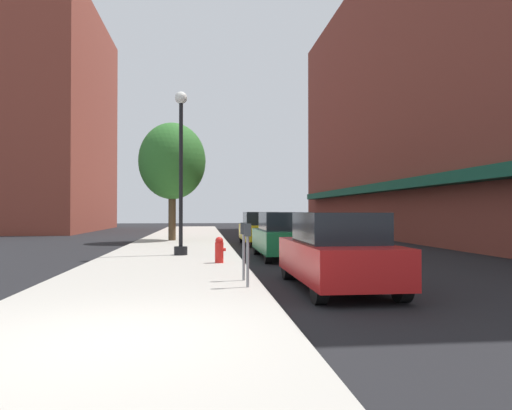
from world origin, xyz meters
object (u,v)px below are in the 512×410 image
(parking_meter_near, at_px, (244,244))
(car_red, at_px, (337,252))
(car_yellow, at_px, (260,229))
(tree_near, at_px, (172,162))
(parking_meter_far, at_px, (248,247))
(lamppost, at_px, (181,169))
(fire_hydrant, at_px, (219,250))
(car_green, at_px, (283,236))

(parking_meter_near, bearing_deg, car_red, -21.27)
(car_yellow, bearing_deg, tree_near, 153.74)
(parking_meter_far, bearing_deg, car_red, 6.19)
(lamppost, xyz_separation_m, car_red, (3.66, -7.28, -2.39))
(lamppost, height_order, fire_hydrant, lamppost)
(lamppost, bearing_deg, car_yellow, 60.71)
(parking_meter_far, height_order, tree_near, tree_near)
(parking_meter_near, height_order, tree_near, tree_near)
(parking_meter_near, xyz_separation_m, car_green, (1.95, 5.99, -0.14))
(tree_near, xyz_separation_m, car_red, (4.53, -16.10, -3.60))
(car_red, xyz_separation_m, car_yellow, (0.00, 13.80, 0.00))
(fire_hydrant, relative_size, parking_meter_near, 0.60)
(lamppost, relative_size, car_red, 1.37)
(parking_meter_near, bearing_deg, tree_near, 99.54)
(fire_hydrant, relative_size, car_green, 0.18)
(parking_meter_far, xyz_separation_m, car_yellow, (1.95, 14.01, -0.14))
(fire_hydrant, distance_m, parking_meter_near, 3.79)
(fire_hydrant, bearing_deg, parking_meter_near, -83.59)
(car_red, bearing_deg, car_green, 88.48)
(car_red, distance_m, car_green, 6.75)
(car_green, bearing_deg, parking_meter_far, -104.41)
(tree_near, distance_m, car_red, 17.11)
(parking_meter_far, distance_m, car_yellow, 14.15)
(parking_meter_near, distance_m, parking_meter_far, 0.97)
(parking_meter_far, bearing_deg, tree_near, 98.98)
(fire_hydrant, xyz_separation_m, car_yellow, (2.37, 9.30, 0.29))
(lamppost, height_order, car_green, lamppost)
(fire_hydrant, bearing_deg, car_red, -62.21)
(parking_meter_near, xyz_separation_m, tree_near, (-2.58, 15.34, 3.46))
(parking_meter_near, bearing_deg, car_green, 71.98)
(fire_hydrant, distance_m, car_green, 3.28)
(lamppost, height_order, parking_meter_near, lamppost)
(parking_meter_far, bearing_deg, lamppost, 102.86)
(fire_hydrant, bearing_deg, lamppost, 114.87)
(parking_meter_near, distance_m, car_green, 6.30)
(car_red, bearing_deg, lamppost, 115.17)
(parking_meter_far, bearing_deg, car_green, 74.36)
(parking_meter_near, xyz_separation_m, car_red, (1.95, -0.76, -0.14))
(car_red, relative_size, car_green, 1.00)
(fire_hydrant, xyz_separation_m, car_red, (2.37, -4.50, 0.29))
(fire_hydrant, xyz_separation_m, parking_meter_far, (0.42, -4.71, 0.43))
(tree_near, bearing_deg, car_green, -64.16)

